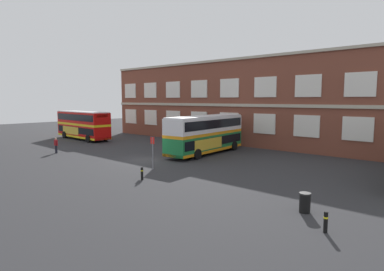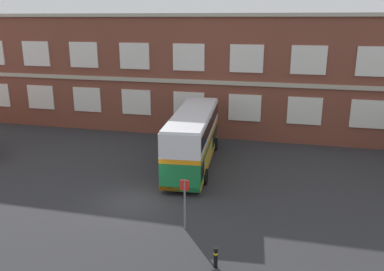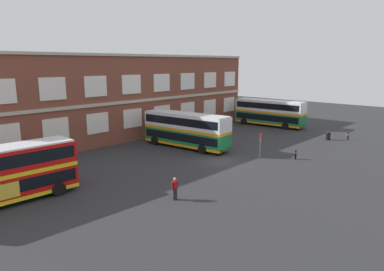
# 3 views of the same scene
# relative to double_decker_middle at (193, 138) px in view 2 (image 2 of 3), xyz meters

# --- Properties ---
(ground_plane) EXTENTS (120.00, 120.00, 0.00)m
(ground_plane) POSITION_rel_double_decker_middle_xyz_m (-1.99, -4.71, -2.15)
(ground_plane) COLOR #2B2B2D
(brick_terminal_building) EXTENTS (45.46, 8.19, 10.90)m
(brick_terminal_building) POSITION_rel_double_decker_middle_xyz_m (-2.18, 11.27, 3.16)
(brick_terminal_building) COLOR brown
(brick_terminal_building) RESTS_ON ground
(double_decker_middle) EXTENTS (3.60, 11.19, 4.07)m
(double_decker_middle) POSITION_rel_double_decker_middle_xyz_m (0.00, 0.00, 0.00)
(double_decker_middle) COLOR #197038
(double_decker_middle) RESTS_ON ground
(bus_stand_flag) EXTENTS (0.44, 0.10, 2.70)m
(bus_stand_flag) POSITION_rel_double_decker_middle_xyz_m (1.77, -9.03, -0.51)
(bus_stand_flag) COLOR slate
(bus_stand_flag) RESTS_ON ground
(safety_bollard_west) EXTENTS (0.19, 0.19, 0.95)m
(safety_bollard_west) POSITION_rel_double_decker_middle_xyz_m (3.94, -11.96, -1.66)
(safety_bollard_west) COLOR black
(safety_bollard_west) RESTS_ON ground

